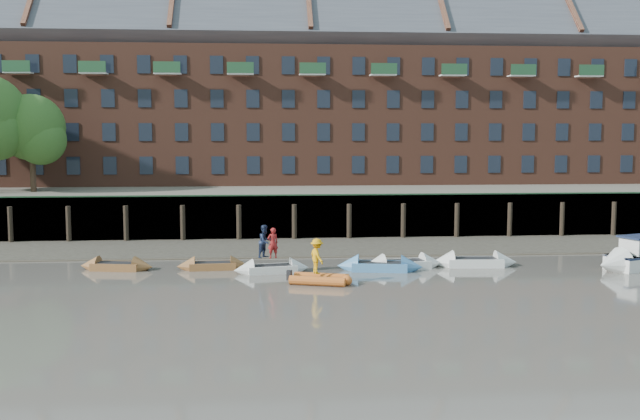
{
  "coord_description": "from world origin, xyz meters",
  "views": [
    {
      "loc": [
        -4.5,
        -31.99,
        7.82
      ],
      "look_at": [
        -0.93,
        12.0,
        3.2
      ],
      "focal_mm": 42.0,
      "sensor_mm": 36.0,
      "label": 1
    }
  ],
  "objects": [
    {
      "name": "rowboat_3",
      "position": [
        -3.86,
        9.19,
        0.22
      ],
      "size": [
        4.39,
        1.93,
        1.23
      ],
      "rotation": [
        0.0,
        0.0,
        0.17
      ],
      "color": "silver",
      "rests_on": "ground"
    },
    {
      "name": "person_rower_b",
      "position": [
        -4.22,
        9.33,
        1.75
      ],
      "size": [
        1.11,
        1.14,
        1.85
      ],
      "primitive_type": "imported",
      "rotation": [
        0.0,
        0.0,
        0.89
      ],
      "color": "#19233F",
      "rests_on": "rowboat_3"
    },
    {
      "name": "rowboat_1",
      "position": [
        -12.65,
        10.73,
        0.22
      ],
      "size": [
        4.37,
        1.95,
        1.22
      ],
      "rotation": [
        0.0,
        0.0,
        -0.18
      ],
      "color": "brown",
      "rests_on": "ground"
    },
    {
      "name": "foreshore",
      "position": [
        0.0,
        18.0,
        0.0
      ],
      "size": [
        110.0,
        8.0,
        0.5
      ],
      "primitive_type": "cube",
      "color": "#3D382F",
      "rests_on": "ground"
    },
    {
      "name": "rowboat_5",
      "position": [
        3.69,
        9.87,
        0.24
      ],
      "size": [
        4.87,
        2.07,
        1.37
      ],
      "rotation": [
        0.0,
        0.0,
        0.15
      ],
      "color": "silver",
      "rests_on": "ground"
    },
    {
      "name": "person_rower_a",
      "position": [
        -3.79,
        9.14,
        1.68
      ],
      "size": [
        0.72,
        0.59,
        1.71
      ],
      "primitive_type": "imported",
      "rotation": [
        0.0,
        0.0,
        3.48
      ],
      "color": "maroon",
      "rests_on": "rowboat_3"
    },
    {
      "name": "rowboat_2",
      "position": [
        -7.2,
        10.51,
        0.21
      ],
      "size": [
        4.11,
        1.41,
        1.17
      ],
      "rotation": [
        0.0,
        0.0,
        0.06
      ],
      "color": "brown",
      "rests_on": "ground"
    },
    {
      "name": "bank_terrace",
      "position": [
        0.0,
        36.0,
        1.6
      ],
      "size": [
        110.0,
        28.0,
        3.2
      ],
      "primitive_type": "cube",
      "color": "#5E594D",
      "rests_on": "ground"
    },
    {
      "name": "motor_launch",
      "position": [
        16.73,
        8.53,
        0.62
      ],
      "size": [
        6.15,
        3.93,
        2.42
      ],
      "rotation": [
        0.0,
        0.0,
        3.52
      ],
      "color": "silver",
      "rests_on": "ground"
    },
    {
      "name": "rib_tender",
      "position": [
        -1.32,
        5.9,
        0.24
      ],
      "size": [
        3.27,
        2.31,
        0.55
      ],
      "rotation": [
        0.0,
        0.0,
        -0.31
      ],
      "color": "#CA6121",
      "rests_on": "ground"
    },
    {
      "name": "apartment_terrace",
      "position": [
        -0.0,
        36.99,
        12.82
      ],
      "size": [
        80.6,
        15.56,
        20.98
      ],
      "color": "brown",
      "rests_on": "bank_terrace"
    },
    {
      "name": "river_wall",
      "position": [
        -0.0,
        22.38,
        1.59
      ],
      "size": [
        110.0,
        1.23,
        3.3
      ],
      "color": "#2D2A26",
      "rests_on": "ground"
    },
    {
      "name": "person_rib_crew",
      "position": [
        -1.57,
        6.04,
        1.43
      ],
      "size": [
        1.03,
        1.34,
        1.82
      ],
      "primitive_type": "imported",
      "rotation": [
        0.0,
        0.0,
        1.9
      ],
      "color": "orange",
      "rests_on": "rib_tender"
    },
    {
      "name": "ground",
      "position": [
        0.0,
        0.0,
        0.0
      ],
      "size": [
        220.0,
        220.0,
        0.0
      ],
      "primitive_type": "plane",
      "color": "#5E5851",
      "rests_on": "ground"
    },
    {
      "name": "rowboat_4",
      "position": [
        2.25,
        9.32,
        0.25
      ],
      "size": [
        4.99,
        2.23,
        1.4
      ],
      "rotation": [
        0.0,
        0.0,
        -0.18
      ],
      "color": "teal",
      "rests_on": "ground"
    },
    {
      "name": "mud_band",
      "position": [
        0.0,
        14.6,
        0.0
      ],
      "size": [
        110.0,
        1.6,
        0.1
      ],
      "primitive_type": "cube",
      "color": "#4C4336",
      "rests_on": "ground"
    },
    {
      "name": "rowboat_6",
      "position": [
        7.97,
        10.2,
        0.25
      ],
      "size": [
        5.05,
        1.77,
        1.44
      ],
      "rotation": [
        0.0,
        0.0,
        -0.07
      ],
      "color": "silver",
      "rests_on": "ground"
    }
  ]
}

